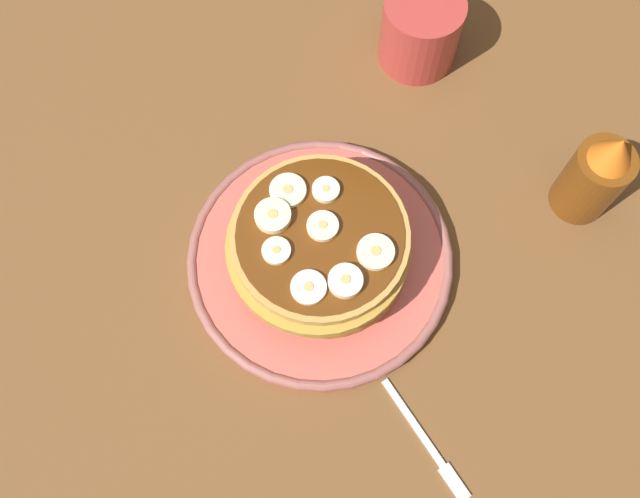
% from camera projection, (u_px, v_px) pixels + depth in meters
% --- Properties ---
extents(ground_plane, '(1.40, 1.40, 0.03)m').
position_uv_depth(ground_plane, '(320.00, 267.00, 0.73)').
color(ground_plane, brown).
extents(plate, '(0.27, 0.27, 0.02)m').
position_uv_depth(plate, '(320.00, 259.00, 0.71)').
color(plate, '#CC594C').
rests_on(plate, ground_plane).
extents(pancake_stack, '(0.18, 0.18, 0.06)m').
position_uv_depth(pancake_stack, '(320.00, 247.00, 0.67)').
color(pancake_stack, '#AA6F2F').
rests_on(pancake_stack, plate).
extents(banana_slice_0, '(0.03, 0.03, 0.01)m').
position_uv_depth(banana_slice_0, '(319.00, 225.00, 0.64)').
color(banana_slice_0, '#FDE4B8').
rests_on(banana_slice_0, pancake_stack).
extents(banana_slice_1, '(0.04, 0.04, 0.01)m').
position_uv_depth(banana_slice_1, '(288.00, 191.00, 0.66)').
color(banana_slice_1, beige).
rests_on(banana_slice_1, pancake_stack).
extents(banana_slice_2, '(0.03, 0.03, 0.01)m').
position_uv_depth(banana_slice_2, '(345.00, 281.00, 0.62)').
color(banana_slice_2, '#EEE9C2').
rests_on(banana_slice_2, pancake_stack).
extents(banana_slice_3, '(0.03, 0.03, 0.01)m').
position_uv_depth(banana_slice_3, '(273.00, 217.00, 0.65)').
color(banana_slice_3, '#F8EAB3').
rests_on(banana_slice_3, pancake_stack).
extents(banana_slice_4, '(0.03, 0.03, 0.01)m').
position_uv_depth(banana_slice_4, '(309.00, 288.00, 0.62)').
color(banana_slice_4, '#F8E1C6').
rests_on(banana_slice_4, pancake_stack).
extents(banana_slice_5, '(0.03, 0.03, 0.01)m').
position_uv_depth(banana_slice_5, '(276.00, 251.00, 0.64)').
color(banana_slice_5, '#EDE7C1').
rests_on(banana_slice_5, pancake_stack).
extents(banana_slice_6, '(0.03, 0.03, 0.01)m').
position_uv_depth(banana_slice_6, '(326.00, 190.00, 0.66)').
color(banana_slice_6, '#F1F2C4').
rests_on(banana_slice_6, pancake_stack).
extents(banana_slice_7, '(0.04, 0.04, 0.01)m').
position_uv_depth(banana_slice_7, '(375.00, 255.00, 0.63)').
color(banana_slice_7, '#F8E3B5').
rests_on(banana_slice_7, pancake_stack).
extents(coffee_mug, '(0.12, 0.09, 0.08)m').
position_uv_depth(coffee_mug, '(422.00, 27.00, 0.77)').
color(coffee_mug, '#B23833').
rests_on(coffee_mug, ground_plane).
extents(fork, '(0.08, 0.11, 0.01)m').
position_uv_depth(fork, '(429.00, 446.00, 0.65)').
color(fork, silver).
rests_on(fork, ground_plane).
extents(syrup_bottle, '(0.06, 0.06, 0.13)m').
position_uv_depth(syrup_bottle, '(595.00, 176.00, 0.69)').
color(syrup_bottle, brown).
rests_on(syrup_bottle, ground_plane).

